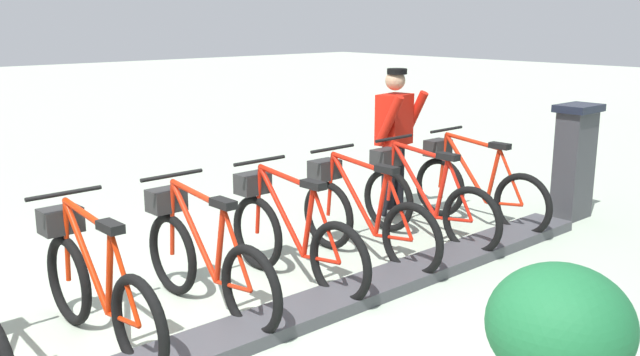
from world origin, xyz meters
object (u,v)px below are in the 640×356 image
Objects in this scene: bike_docked_0 at (474,186)px; bike_docked_4 at (203,257)px; payment_kiosk at (574,160)px; planter_bush at (558,344)px; bike_docked_1 at (422,200)px; worker_near_rack at (395,137)px; bike_docked_5 at (95,285)px; bike_docked_2 at (362,215)px; bike_docked_3 at (290,234)px.

bike_docked_4 is (0.00, 3.41, 0.00)m from bike_docked_0.
planter_bush is at bearing 117.70° from payment_kiosk.
bike_docked_0 is 1.77× the size of planter_bush.
bike_docked_1 is 1.04× the size of worker_near_rack.
bike_docked_5 is at bearing 101.92° from worker_near_rack.
bike_docked_4 is 3.18m from worker_near_rack.
bike_docked_1 is at bearing -37.92° from planter_bush.
payment_kiosk is 0.74× the size of bike_docked_2.
planter_bush is (-2.66, 1.22, 0.11)m from bike_docked_2.
bike_docked_2 is at bearing 121.68° from worker_near_rack.
bike_docked_2 and bike_docked_3 have the same top height.
bike_docked_3 reaches higher than planter_bush.
worker_near_rack is at bearing -74.87° from bike_docked_4.
worker_near_rack is (0.82, -3.04, 0.48)m from bike_docked_4.
bike_docked_0 is 1.02m from worker_near_rack.
bike_docked_3 and bike_docked_5 have the same top height.
payment_kiosk is 1.32× the size of planter_bush.
bike_docked_1 is 2.56m from bike_docked_4.
bike_docked_0 and bike_docked_1 have the same top height.
bike_docked_4 is at bearing 105.13° from worker_near_rack.
bike_docked_4 is 2.70m from planter_bush.
bike_docked_0 is at bearing -155.47° from worker_near_rack.
payment_kiosk is at bearing -118.62° from bike_docked_0.
bike_docked_0 is at bearing -47.73° from planter_bush.
bike_docked_0 is 1.04× the size of worker_near_rack.
worker_near_rack is 1.71× the size of planter_bush.
bike_docked_2 reaches higher than planter_bush.
bike_docked_5 is 1.77× the size of planter_bush.
bike_docked_3 is at bearing 80.99° from payment_kiosk.
bike_docked_5 is at bearing 26.80° from planter_bush.
payment_kiosk is 3.66m from bike_docked_3.
planter_bush is at bearing 132.27° from bike_docked_0.
bike_docked_3 is at bearing -7.80° from planter_bush.
bike_docked_2 and bike_docked_4 have the same top height.
bike_docked_1 and bike_docked_5 have the same top height.
worker_near_rack is at bearing -69.39° from bike_docked_3.
bike_docked_1 reaches higher than planter_bush.
payment_kiosk is at bearing -62.30° from planter_bush.
bike_docked_0 is at bearing -90.00° from bike_docked_4.
worker_near_rack is at bearing 45.61° from payment_kiosk.
bike_docked_4 is (0.57, 4.46, -0.24)m from payment_kiosk.
planter_bush is (-2.66, 0.36, 0.11)m from bike_docked_3.
bike_docked_5 is (0.00, 3.41, 0.00)m from bike_docked_1.
worker_near_rack is at bearing 24.53° from bike_docked_0.
payment_kiosk is at bearing -106.74° from bike_docked_1.
bike_docked_1 is 1.00× the size of bike_docked_2.
bike_docked_2 is 1.63m from worker_near_rack.
bike_docked_2 is 0.85m from bike_docked_3.
bike_docked_5 is at bearing 90.00° from bike_docked_3.
worker_near_rack reaches higher than bike_docked_2.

